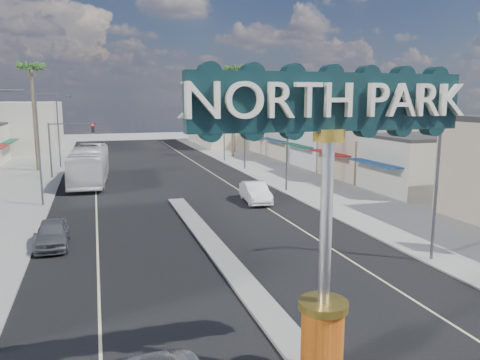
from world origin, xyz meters
TOP-DOWN VIEW (x-y plane):
  - ground at (0.00, 30.00)m, footprint 160.00×160.00m
  - road at (0.00, 30.00)m, footprint 20.00×120.00m
  - median_island at (0.00, 14.00)m, footprint 1.30×30.00m
  - sidewalk_right at (14.00, 30.00)m, footprint 8.00×120.00m
  - storefront_row_right at (24.00, 43.00)m, footprint 12.00×42.00m
  - backdrop_far_right at (22.00, 75.00)m, footprint 20.00×20.00m
  - gateway_sign at (0.00, 1.98)m, footprint 8.20×1.50m
  - traffic_signal_left at (-9.18, 43.99)m, footprint 5.09×0.45m
  - traffic_signal_right at (9.18, 43.99)m, footprint 5.09×0.45m
  - streetlight_l_mid at (-10.43, 30.00)m, footprint 2.03×0.22m
  - streetlight_l_far at (-10.43, 52.00)m, footprint 2.03×0.22m
  - streetlight_r_near at (10.43, 10.00)m, footprint 2.03×0.22m
  - streetlight_r_mid at (10.43, 30.00)m, footprint 2.03×0.22m
  - streetlight_r_far at (10.43, 52.00)m, footprint 2.03×0.22m
  - palm_left_far at (-13.00, 50.00)m, footprint 2.60×2.60m
  - palm_right_mid at (13.00, 56.00)m, footprint 2.60×2.60m
  - palm_right_far at (15.00, 62.00)m, footprint 2.60×2.60m
  - car_parked_left at (-9.00, 18.66)m, footprint 1.91×4.65m
  - car_parked_right at (6.29, 26.42)m, footprint 2.25×5.25m
  - city_bus at (-7.00, 39.99)m, footprint 4.10×13.58m

SIDE VIEW (x-z plane):
  - ground at x=0.00m, z-range 0.00..0.00m
  - road at x=0.00m, z-range 0.00..0.01m
  - sidewalk_right at x=14.00m, z-range 0.00..0.12m
  - median_island at x=0.00m, z-range 0.00..0.16m
  - car_parked_left at x=-9.00m, z-range 0.00..1.58m
  - car_parked_right at x=6.29m, z-range 0.00..1.68m
  - city_bus at x=-7.00m, z-range 0.00..3.73m
  - storefront_row_right at x=24.00m, z-range 0.00..6.00m
  - backdrop_far_right at x=22.00m, z-range 0.00..8.00m
  - traffic_signal_left at x=-9.18m, z-range 1.27..7.27m
  - traffic_signal_right at x=9.18m, z-range 1.27..7.27m
  - streetlight_l_mid at x=-10.43m, z-range 0.57..9.57m
  - streetlight_l_far at x=-10.43m, z-range 0.57..9.57m
  - streetlight_r_near at x=10.43m, z-range 0.57..9.57m
  - streetlight_r_mid at x=10.43m, z-range 0.57..9.57m
  - streetlight_r_far at x=10.43m, z-range 0.57..9.57m
  - gateway_sign at x=0.00m, z-range 1.35..10.50m
  - palm_right_mid at x=13.00m, z-range 4.55..16.65m
  - palm_left_far at x=-13.00m, z-range 4.95..18.05m
  - palm_right_far at x=15.00m, z-range 5.34..19.44m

